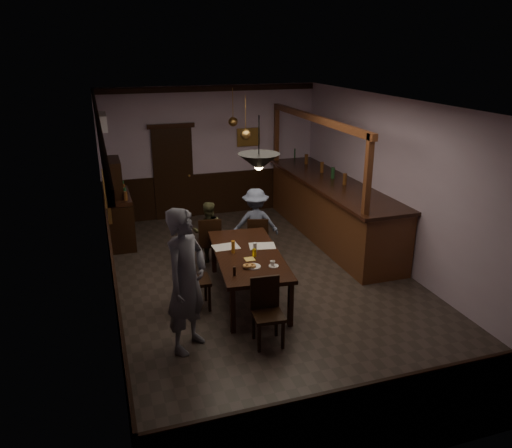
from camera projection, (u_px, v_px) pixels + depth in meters
name	position (u px, v px, depth m)	size (l,w,h in m)	color
room	(268.00, 200.00, 7.96)	(5.01, 8.01, 3.01)	#2D2621
dining_table	(248.00, 257.00, 7.87)	(1.23, 2.29, 0.75)	black
chair_far_left	(210.00, 240.00, 9.01)	(0.46, 0.46, 0.94)	black
chair_far_right	(258.00, 238.00, 9.20)	(0.48, 0.48, 0.88)	black
chair_near	(267.00, 308.00, 6.71)	(0.43, 0.43, 0.93)	black
chair_side	(190.00, 277.00, 7.55)	(0.44, 0.44, 0.98)	black
person_standing	(186.00, 281.00, 6.41)	(0.72, 0.47, 1.97)	slate
person_seated_left	(208.00, 232.00, 9.24)	(0.56, 0.44, 1.15)	#4C4D2E
person_seated_right	(255.00, 223.00, 9.38)	(0.87, 0.50, 1.35)	slate
newspaper_left	(226.00, 247.00, 8.08)	(0.42, 0.30, 0.01)	silver
newspaper_right	(262.00, 246.00, 8.12)	(0.42, 0.30, 0.01)	silver
napkin	(250.00, 259.00, 7.63)	(0.15, 0.15, 0.00)	#E4C154
saucer	(274.00, 266.00, 7.38)	(0.15, 0.15, 0.01)	white
coffee_cup	(273.00, 263.00, 7.37)	(0.08, 0.08, 0.07)	white
pastry_plate	(253.00, 266.00, 7.36)	(0.22, 0.22, 0.01)	white
pastry_ring_a	(247.00, 266.00, 7.32)	(0.13, 0.13, 0.04)	#C68C47
pastry_ring_b	(252.00, 266.00, 7.32)	(0.13, 0.13, 0.04)	#C68C47
soda_can	(254.00, 253.00, 7.71)	(0.07, 0.07, 0.12)	yellow
beer_glass	(233.00, 247.00, 7.83)	(0.06, 0.06, 0.20)	#BF721E
water_glass	(255.00, 247.00, 7.88)	(0.06, 0.06, 0.15)	silver
pepper_mill	(234.00, 271.00, 7.06)	(0.04, 0.04, 0.14)	black
sideboard	(119.00, 210.00, 10.06)	(0.47, 1.31, 1.74)	black
bar_counter	(331.00, 208.00, 10.35)	(1.06, 4.56, 2.55)	#4B2714
door_back	(173.00, 174.00, 11.39)	(0.90, 0.06, 2.10)	black
ac_unit	(101.00, 122.00, 9.54)	(0.20, 0.85, 0.30)	white
picture_left_small	(108.00, 205.00, 5.59)	(0.04, 0.28, 0.36)	olive
picture_left_large	(105.00, 188.00, 7.89)	(0.04, 0.62, 0.48)	olive
picture_back	(248.00, 137.00, 11.66)	(0.55, 0.04, 0.42)	olive
pendant_iron	(259.00, 162.00, 6.55)	(0.56, 0.56, 0.72)	black
pendant_brass_mid	(246.00, 134.00, 9.09)	(0.20, 0.20, 0.81)	#BF8C3F
pendant_brass_far	(233.00, 122.00, 10.56)	(0.20, 0.20, 0.81)	#BF8C3F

